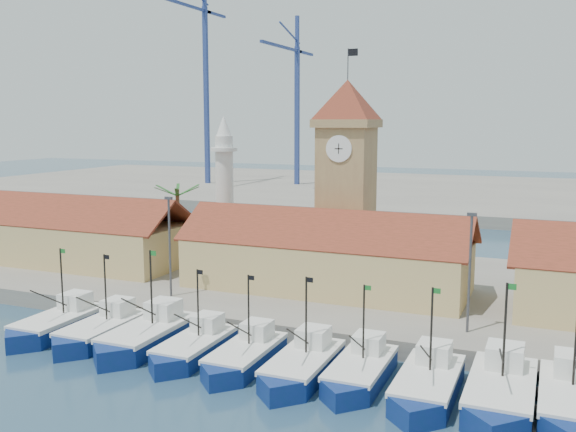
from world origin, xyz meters
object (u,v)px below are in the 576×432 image
at_px(boat_5, 301,368).
at_px(minaret, 225,187).
at_px(clock_tower, 346,173).
at_px(boat_0, 56,325).

distance_m(boat_5, minaret, 33.35).
xyz_separation_m(boat_5, clock_tower, (-4.42, 23.58, 11.22)).
bearing_deg(clock_tower, minaret, 172.39).
distance_m(boat_5, clock_tower, 26.48).
relative_size(boat_0, minaret, 0.60).
xyz_separation_m(boat_0, clock_tower, (17.20, 22.87, 11.20)).
bearing_deg(boat_5, minaret, 127.20).
relative_size(boat_0, boat_5, 1.02).
height_order(boat_0, minaret, minaret).
bearing_deg(boat_5, clock_tower, 100.61).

